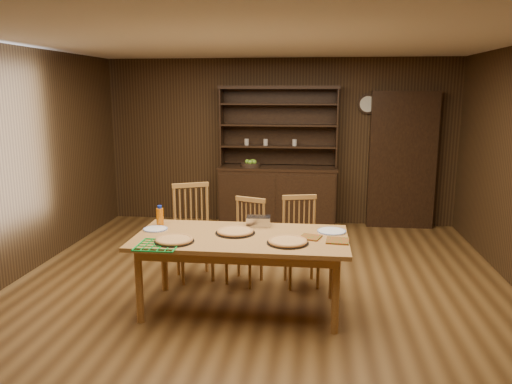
# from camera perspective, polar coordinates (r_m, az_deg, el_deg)

# --- Properties ---
(floor) EXTENTS (6.00, 6.00, 0.00)m
(floor) POSITION_cam_1_polar(r_m,az_deg,el_deg) (5.37, 0.15, -11.54)
(floor) COLOR brown
(floor) RESTS_ON ground
(room_shell) EXTENTS (6.00, 6.00, 6.00)m
(room_shell) POSITION_cam_1_polar(r_m,az_deg,el_deg) (4.97, 0.15, 5.43)
(room_shell) COLOR white
(room_shell) RESTS_ON floor
(china_hutch) EXTENTS (1.84, 0.52, 2.17)m
(china_hutch) POSITION_cam_1_polar(r_m,az_deg,el_deg) (7.83, 2.50, 0.42)
(china_hutch) COLOR black
(china_hutch) RESTS_ON floor
(doorway) EXTENTS (1.00, 0.18, 2.10)m
(doorway) POSITION_cam_1_polar(r_m,az_deg,el_deg) (7.99, 16.35, 3.49)
(doorway) COLOR black
(doorway) RESTS_ON floor
(wall_clock) EXTENTS (0.30, 0.05, 0.30)m
(wall_clock) POSITION_cam_1_polar(r_m,az_deg,el_deg) (7.91, 12.65, 9.78)
(wall_clock) COLOR black
(wall_clock) RESTS_ON room_shell
(dining_table) EXTENTS (2.02, 1.01, 0.75)m
(dining_table) POSITION_cam_1_polar(r_m,az_deg,el_deg) (4.79, -1.70, -5.88)
(dining_table) COLOR #B7853F
(dining_table) RESTS_ON floor
(chair_left) EXTENTS (0.58, 0.57, 1.07)m
(chair_left) POSITION_cam_1_polar(r_m,az_deg,el_deg) (5.73, -7.21, -4.10)
(chair_left) COLOR #A9743A
(chair_left) RESTS_ON floor
(chair_center) EXTENTS (0.49, 0.48, 0.94)m
(chair_center) POSITION_cam_1_polar(r_m,az_deg,el_deg) (5.57, -1.05, -5.27)
(chair_center) COLOR #A9743A
(chair_center) RESTS_ON floor
(chair_right) EXTENTS (0.48, 0.47, 0.98)m
(chair_right) POSITION_cam_1_polar(r_m,az_deg,el_deg) (5.53, 5.10, -5.22)
(chair_right) COLOR #A9743A
(chair_right) RESTS_ON floor
(pizza_left) EXTENTS (0.37, 0.37, 0.04)m
(pizza_left) POSITION_cam_1_polar(r_m,az_deg,el_deg) (4.63, -9.33, -5.44)
(pizza_left) COLOR black
(pizza_left) RESTS_ON dining_table
(pizza_right) EXTENTS (0.38, 0.38, 0.04)m
(pizza_right) POSITION_cam_1_polar(r_m,az_deg,el_deg) (4.53, 3.65, -5.67)
(pizza_right) COLOR black
(pizza_right) RESTS_ON dining_table
(pizza_center) EXTENTS (0.38, 0.38, 0.04)m
(pizza_center) POSITION_cam_1_polar(r_m,az_deg,el_deg) (4.84, -2.39, -4.55)
(pizza_center) COLOR black
(pizza_center) RESTS_ON dining_table
(cooling_rack) EXTENTS (0.41, 0.41, 0.02)m
(cooling_rack) POSITION_cam_1_polar(r_m,az_deg,el_deg) (4.54, -11.13, -5.96)
(cooling_rack) COLOR #0CA332
(cooling_rack) RESTS_ON dining_table
(plate_left) EXTENTS (0.24, 0.24, 0.02)m
(plate_left) POSITION_cam_1_polar(r_m,az_deg,el_deg) (5.06, -11.42, -4.17)
(plate_left) COLOR white
(plate_left) RESTS_ON dining_table
(plate_right) EXTENTS (0.28, 0.28, 0.02)m
(plate_right) POSITION_cam_1_polar(r_m,az_deg,el_deg) (4.94, 8.64, -4.44)
(plate_right) COLOR white
(plate_right) RESTS_ON dining_table
(foil_dish) EXTENTS (0.25, 0.19, 0.10)m
(foil_dish) POSITION_cam_1_polar(r_m,az_deg,el_deg) (5.09, 0.29, -3.36)
(foil_dish) COLOR white
(foil_dish) RESTS_ON dining_table
(juice_bottle) EXTENTS (0.07, 0.07, 0.21)m
(juice_bottle) POSITION_cam_1_polar(r_m,az_deg,el_deg) (5.18, -10.92, -2.76)
(juice_bottle) COLOR orange
(juice_bottle) RESTS_ON dining_table
(pot_holder_a) EXTENTS (0.22, 0.22, 0.02)m
(pot_holder_a) POSITION_cam_1_polar(r_m,az_deg,el_deg) (4.64, 9.30, -5.52)
(pot_holder_a) COLOR red
(pot_holder_a) RESTS_ON dining_table
(pot_holder_b) EXTENTS (0.23, 0.23, 0.01)m
(pot_holder_b) POSITION_cam_1_polar(r_m,az_deg,el_deg) (4.72, 6.22, -5.16)
(pot_holder_b) COLOR red
(pot_holder_b) RESTS_ON dining_table
(fruit_bowl) EXTENTS (0.30, 0.30, 0.12)m
(fruit_bowl) POSITION_cam_1_polar(r_m,az_deg,el_deg) (7.74, -0.62, 3.20)
(fruit_bowl) COLOR black
(fruit_bowl) RESTS_ON china_hutch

